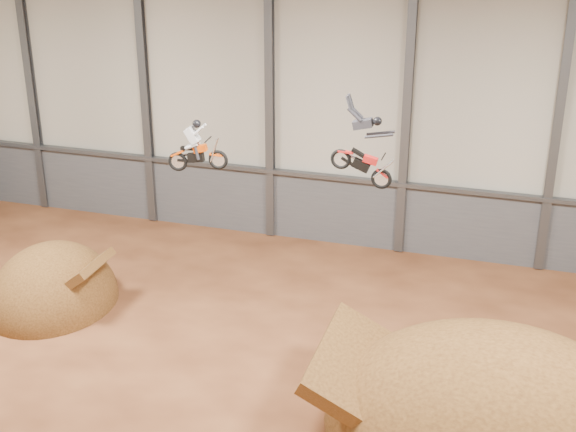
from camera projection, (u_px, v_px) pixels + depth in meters
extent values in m
plane|color=#502815|center=(230.00, 415.00, 27.61)|extent=(40.00, 40.00, 0.00)
cube|color=#B6B1A1|center=(338.00, 108.00, 38.11)|extent=(40.00, 0.10, 14.00)
cube|color=#4E5055|center=(335.00, 210.00, 40.06)|extent=(39.80, 0.18, 3.50)
cube|color=#47494F|center=(335.00, 177.00, 39.23)|extent=(39.80, 0.35, 0.20)
cube|color=#47494F|center=(31.00, 84.00, 42.41)|extent=(0.40, 0.36, 13.90)
cube|color=#47494F|center=(145.00, 93.00, 40.62)|extent=(0.40, 0.36, 13.90)
cube|color=#47494F|center=(270.00, 103.00, 38.83)|extent=(0.40, 0.36, 13.90)
cube|color=#47494F|center=(407.00, 114.00, 37.03)|extent=(0.40, 0.36, 13.90)
cube|color=#47494F|center=(557.00, 126.00, 35.24)|extent=(0.40, 0.36, 13.90)
ellipsoid|color=#422610|center=(54.00, 303.00, 34.86)|extent=(5.35, 6.18, 5.35)
ellipsoid|color=#422610|center=(492.00, 432.00, 26.76)|extent=(11.30, 10.00, 6.52)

